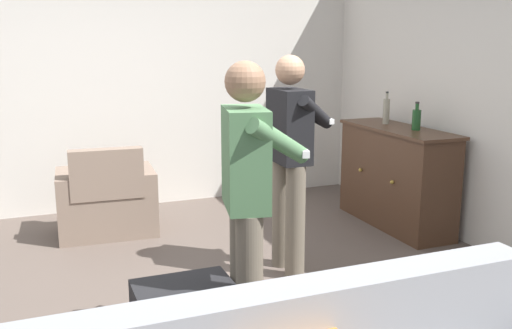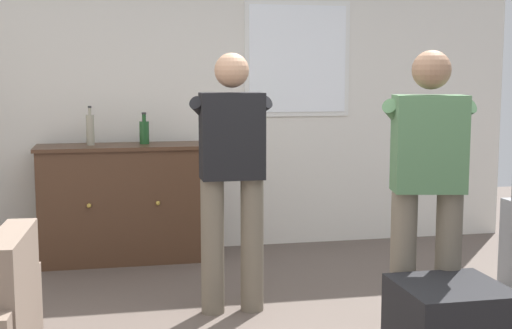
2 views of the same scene
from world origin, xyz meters
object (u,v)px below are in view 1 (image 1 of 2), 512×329
Objects in this scene: armchair at (107,204)px; person_standing_right at (248,197)px; bottle_liquor_amber at (386,111)px; ottoman at (189,327)px; bottle_wine_green at (416,119)px; person_standing_left at (290,154)px; sideboard_cabinet at (396,177)px.

person_standing_right reaches higher than armchair.
ottoman is (1.91, -2.55, -0.88)m from bottle_liquor_amber.
armchair is 3.50× the size of bottle_wine_green.
bottle_liquor_amber is 1.74m from person_standing_left.
person_standing_left reaches higher than sideboard_cabinet.
armchair is 1.64× the size of ottoman.
person_standing_right reaches higher than ottoman.
sideboard_cabinet is at bearing 73.79° from armchair.
ottoman is 0.33× the size of person_standing_right.
person_standing_left is 1.24m from person_standing_right.
armchair is 2.77m from sideboard_cabinet.
ottoman is at bearing 3.13° from armchair.
sideboard_cabinet is 1.65m from person_standing_left.
person_standing_right is at bearing -48.82° from bottle_liquor_amber.
bottle_liquor_amber is at bearing 174.65° from sideboard_cabinet.
armchair is 2.98m from bottle_wine_green.
person_standing_right is at bearing -56.34° from bottle_wine_green.
bottle_wine_green is at bearing 17.03° from sideboard_cabinet.
sideboard_cabinet is at bearing -5.35° from bottle_liquor_amber.
bottle_liquor_amber is 2.92m from person_standing_right.
person_standing_right is (2.44, 0.48, 0.65)m from armchair.
bottle_wine_green is 0.47× the size of ottoman.
person_standing_right is at bearing -52.42° from sideboard_cabinet.
ottoman is 1.63m from person_standing_left.
bottle_wine_green is 0.44m from bottle_liquor_amber.
armchair reaches higher than ottoman.
person_standing_right is (1.48, -2.23, -0.13)m from bottle_wine_green.
ottoman is (2.43, 0.13, -0.07)m from armchair.
bottle_wine_green reaches higher than armchair.
bottle_liquor_amber is (-0.44, -0.03, 0.03)m from bottle_wine_green.
bottle_wine_green reaches higher than ottoman.
person_standing_right reaches higher than bottle_liquor_amber.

